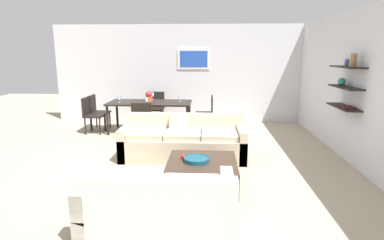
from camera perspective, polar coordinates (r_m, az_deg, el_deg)
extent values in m
plane|color=tan|center=(5.67, -1.90, -7.84)|extent=(18.00, 18.00, 0.00)
cube|color=silver|center=(8.85, 2.04, 8.42)|extent=(8.40, 0.06, 2.70)
cube|color=white|center=(8.80, 0.31, 11.10)|extent=(0.90, 0.02, 0.56)
cube|color=#264CB2|center=(8.78, 0.31, 11.09)|extent=(0.76, 0.01, 0.45)
cube|color=silver|center=(6.45, 26.57, 5.67)|extent=(0.06, 8.20, 2.70)
cube|color=black|center=(6.07, 26.57, 8.65)|extent=(0.28, 0.90, 0.02)
cube|color=black|center=(6.10, 26.25, 5.38)|extent=(0.28, 0.90, 0.02)
cube|color=black|center=(6.14, 25.94, 2.15)|extent=(0.28, 0.90, 0.02)
cylinder|color=olive|center=(5.88, 27.45, 9.69)|extent=(0.10, 0.10, 0.22)
sphere|color=teal|center=(6.25, 25.69, 6.34)|extent=(0.14, 0.14, 0.14)
cylinder|color=#4C518C|center=(6.12, 26.45, 9.36)|extent=(0.07, 0.07, 0.12)
cube|color=#4C1E19|center=(6.00, 26.51, 2.14)|extent=(0.20, 0.28, 0.03)
cube|color=beige|center=(5.88, -1.56, -4.92)|extent=(2.29, 0.90, 0.42)
cube|color=beige|center=(6.14, -1.29, -0.41)|extent=(2.29, 0.16, 0.36)
cube|color=beige|center=(6.04, -11.80, -3.83)|extent=(0.14, 0.90, 0.60)
cube|color=beige|center=(5.87, 8.97, -4.19)|extent=(0.14, 0.90, 0.60)
cube|color=beige|center=(5.87, -8.14, -2.45)|extent=(0.65, 0.70, 0.10)
cube|color=beige|center=(5.77, -1.61, -2.57)|extent=(0.65, 0.70, 0.10)
cube|color=beige|center=(5.76, 5.05, -2.66)|extent=(0.65, 0.70, 0.10)
cube|color=beige|center=(5.97, -2.36, -0.78)|extent=(0.36, 0.12, 0.36)
cube|color=silver|center=(3.64, -5.88, -16.41)|extent=(1.64, 0.90, 0.42)
cube|color=silver|center=(3.14, -7.12, -13.38)|extent=(1.64, 0.16, 0.36)
cube|color=silver|center=(3.56, 6.53, -15.44)|extent=(0.14, 0.90, 0.60)
cube|color=silver|center=(3.78, -17.55, -14.25)|extent=(0.14, 0.90, 0.60)
cube|color=silver|center=(3.52, -0.27, -12.61)|extent=(0.66, 0.70, 0.10)
cube|color=silver|center=(3.62, -11.30, -12.12)|extent=(0.66, 0.70, 0.10)
cube|color=white|center=(3.33, -9.64, -11.87)|extent=(0.36, 0.13, 0.36)
cube|color=#38281E|center=(4.70, 1.82, -9.73)|extent=(1.02, 1.04, 0.38)
cylinder|color=navy|center=(4.62, 0.85, -7.27)|extent=(0.38, 0.38, 0.05)
torus|color=navy|center=(4.61, 0.85, -6.96)|extent=(0.38, 0.38, 0.02)
sphere|color=red|center=(4.71, -1.62, -6.72)|extent=(0.07, 0.07, 0.07)
cube|color=black|center=(7.76, -7.72, 3.15)|extent=(2.03, 0.90, 0.04)
cylinder|color=black|center=(7.70, -15.18, -0.09)|extent=(0.06, 0.06, 0.71)
cylinder|color=black|center=(7.32, -0.88, -0.28)|extent=(0.06, 0.06, 0.71)
cylinder|color=black|center=(8.43, -13.52, 1.05)|extent=(0.06, 0.06, 0.71)
cylinder|color=black|center=(8.09, -0.48, 0.94)|extent=(0.06, 0.06, 0.71)
cube|color=black|center=(8.56, -6.70, 2.00)|extent=(0.44, 0.44, 0.04)
cube|color=black|center=(8.71, -6.51, 3.75)|extent=(0.44, 0.04, 0.43)
cylinder|color=black|center=(8.46, -8.07, 0.28)|extent=(0.04, 0.04, 0.41)
cylinder|color=black|center=(8.40, -5.66, 0.26)|extent=(0.04, 0.04, 0.41)
cylinder|color=black|center=(8.81, -7.62, 0.77)|extent=(0.04, 0.04, 0.41)
cylinder|color=black|center=(8.75, -5.30, 0.75)|extent=(0.04, 0.04, 0.41)
cube|color=black|center=(7.98, -17.38, 0.76)|extent=(0.44, 0.44, 0.04)
cube|color=black|center=(8.01, -18.83, 2.41)|extent=(0.04, 0.44, 0.43)
cylinder|color=black|center=(7.80, -16.49, -1.14)|extent=(0.04, 0.04, 0.41)
cylinder|color=black|center=(8.13, -15.65, -0.55)|extent=(0.04, 0.04, 0.41)
cylinder|color=black|center=(7.93, -18.94, -1.09)|extent=(0.04, 0.04, 0.41)
cylinder|color=black|center=(8.25, -18.02, -0.51)|extent=(0.04, 0.04, 0.41)
cube|color=black|center=(7.87, 2.19, 1.17)|extent=(0.44, 0.44, 0.04)
cube|color=black|center=(7.83, 3.67, 2.84)|extent=(0.04, 0.44, 0.43)
cylinder|color=black|center=(8.10, 0.93, -0.13)|extent=(0.04, 0.04, 0.41)
cylinder|color=black|center=(7.75, 0.82, -0.71)|extent=(0.04, 0.04, 0.41)
cylinder|color=black|center=(8.09, 3.48, -0.16)|extent=(0.04, 0.04, 0.41)
cylinder|color=black|center=(7.74, 3.48, -0.74)|extent=(0.04, 0.04, 0.41)
cube|color=black|center=(8.36, -16.41, 1.32)|extent=(0.44, 0.44, 0.04)
cube|color=black|center=(8.38, -17.80, 2.90)|extent=(0.04, 0.44, 0.43)
cylinder|color=black|center=(8.17, -15.55, -0.48)|extent=(0.04, 0.04, 0.41)
cylinder|color=black|center=(8.51, -14.78, 0.06)|extent=(0.04, 0.04, 0.41)
cylinder|color=black|center=(8.30, -17.90, -0.44)|extent=(0.04, 0.04, 0.41)
cylinder|color=black|center=(8.63, -17.06, 0.09)|extent=(0.04, 0.04, 0.41)
cube|color=black|center=(7.07, -8.82, -0.26)|extent=(0.44, 0.44, 0.04)
cube|color=black|center=(6.83, -9.23, 1.30)|extent=(0.44, 0.04, 0.43)
cylinder|color=black|center=(7.26, -7.08, -1.70)|extent=(0.04, 0.04, 0.41)
cylinder|color=black|center=(7.33, -9.85, -1.65)|extent=(0.04, 0.04, 0.41)
cylinder|color=black|center=(6.92, -7.61, -2.42)|extent=(0.04, 0.04, 0.41)
cylinder|color=black|center=(6.99, -10.51, -2.36)|extent=(0.04, 0.04, 0.41)
cylinder|color=silver|center=(8.03, -12.73, 3.44)|extent=(0.06, 0.06, 0.01)
cylinder|color=silver|center=(8.03, -12.74, 3.69)|extent=(0.01, 0.01, 0.07)
cylinder|color=silver|center=(8.02, -12.77, 4.25)|extent=(0.07, 0.07, 0.09)
cylinder|color=silver|center=(7.38, -8.30, 2.84)|extent=(0.06, 0.06, 0.01)
cylinder|color=silver|center=(7.37, -8.31, 3.13)|extent=(0.01, 0.01, 0.07)
cylinder|color=silver|center=(7.36, -8.33, 3.75)|extent=(0.07, 0.07, 0.09)
cylinder|color=silver|center=(8.14, -7.21, 3.75)|extent=(0.06, 0.06, 0.01)
cylinder|color=silver|center=(8.13, -7.22, 4.06)|extent=(0.01, 0.01, 0.08)
cylinder|color=silver|center=(8.12, -7.24, 4.67)|extent=(0.07, 0.07, 0.09)
cylinder|color=silver|center=(7.76, -2.24, 3.43)|extent=(0.06, 0.06, 0.01)
cylinder|color=silver|center=(7.75, -2.24, 3.74)|extent=(0.01, 0.01, 0.08)
cylinder|color=silver|center=(7.74, -2.25, 4.33)|extent=(0.07, 0.07, 0.08)
cylinder|color=silver|center=(7.82, -13.17, 3.18)|extent=(0.06, 0.06, 0.01)
cylinder|color=silver|center=(7.81, -13.19, 3.44)|extent=(0.01, 0.01, 0.07)
cylinder|color=silver|center=(7.80, -13.21, 4.03)|extent=(0.07, 0.07, 0.09)
cylinder|color=#D85933|center=(7.79, -7.89, 3.81)|extent=(0.15, 0.15, 0.13)
sphere|color=red|center=(7.77, -7.92, 4.72)|extent=(0.16, 0.16, 0.16)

